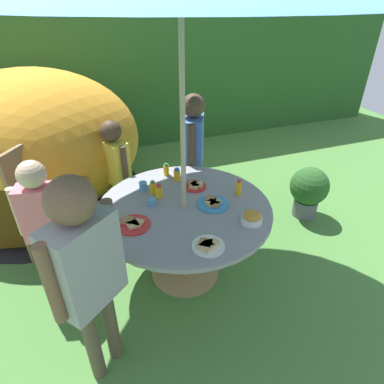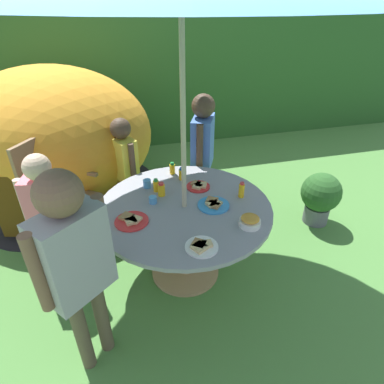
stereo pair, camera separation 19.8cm
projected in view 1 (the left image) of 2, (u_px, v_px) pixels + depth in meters
name	position (u px, v px, depth m)	size (l,w,h in m)	color
ground_plane	(185.00, 272.00, 2.85)	(10.00, 10.00, 0.02)	#477A38
hedge_backdrop	(117.00, 80.00, 4.83)	(9.00, 0.70, 1.90)	#285623
garden_table	(184.00, 222.00, 2.56)	(1.34, 1.34, 0.69)	tan
wooden_chair	(44.00, 197.00, 2.79)	(0.64, 0.64, 1.05)	brown
dome_tent	(38.00, 142.00, 3.45)	(2.62, 2.62, 1.46)	orange
potted_plant	(309.00, 189.00, 3.41)	(0.40, 0.40, 0.56)	#595960
child_in_blue_shirt	(193.00, 142.00, 3.18)	(0.31, 0.41, 1.30)	navy
child_in_yellow_shirt	(115.00, 162.00, 3.06)	(0.26, 0.36, 1.12)	brown
child_in_pink_shirt	(43.00, 213.00, 2.34)	(0.39, 0.22, 1.14)	brown
child_in_grey_shirt	(85.00, 263.00, 1.68)	(0.41, 0.39, 1.40)	brown
snack_bowl	(252.00, 218.00, 2.29)	(0.15, 0.15, 0.08)	white
plate_near_right	(208.00, 245.00, 2.08)	(0.22, 0.22, 0.03)	white
plate_mid_left	(195.00, 186.00, 2.72)	(0.20, 0.20, 0.03)	red
plate_far_left	(133.00, 224.00, 2.28)	(0.24, 0.24, 0.03)	red
plate_mid_right	(213.00, 203.00, 2.50)	(0.24, 0.24, 0.03)	#338CD8
juice_bottle_near_left	(159.00, 191.00, 2.57)	(0.06, 0.06, 0.11)	yellow
juice_bottle_far_right	(166.00, 170.00, 2.88)	(0.05, 0.05, 0.11)	yellow
juice_bottle_center_front	(239.00, 188.00, 2.60)	(0.05, 0.05, 0.13)	yellow
juice_bottle_center_back	(177.00, 175.00, 2.80)	(0.06, 0.06, 0.11)	yellow
juice_bottle_front_edge	(153.00, 187.00, 2.62)	(0.05, 0.05, 0.11)	yellow
cup_near	(143.00, 186.00, 2.67)	(0.06, 0.06, 0.07)	#4C99D8
cup_far	(152.00, 202.00, 2.48)	(0.06, 0.06, 0.06)	#4C99D8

